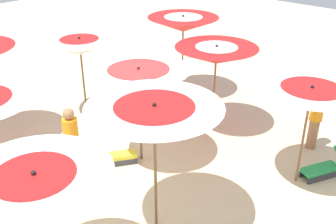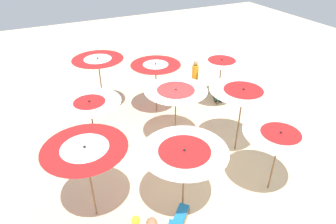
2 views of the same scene
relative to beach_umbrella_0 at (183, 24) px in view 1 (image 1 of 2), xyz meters
The scene contains 13 objects.
ground 4.50m from the beach_umbrella_0, 22.84° to the left, with size 37.12×37.12×0.04m, color beige.
beach_umbrella_0 is the anchor object (origin of this frame).
beach_umbrella_1 3.11m from the beach_umbrella_0, 20.26° to the right, with size 2.05×2.05×2.23m.
beach_umbrella_3 2.35m from the beach_umbrella_0, 61.06° to the left, with size 2.04×2.04×2.28m.
beach_umbrella_4 3.90m from the beach_umbrella_0, 26.99° to the left, with size 2.18×2.18×2.28m.
beach_umbrella_6 5.13m from the beach_umbrella_0, 69.35° to the left, with size 2.06×2.06×2.22m.
beach_umbrella_7 5.98m from the beach_umbrella_0, 36.45° to the left, with size 2.22×2.22×2.50m.
beach_umbrella_8 7.60m from the beach_umbrella_0, 25.91° to the left, with size 2.12×2.12×2.15m.
lounger_1 3.38m from the beach_umbrella_0, 12.54° to the right, with size 0.94×1.08×0.53m.
lounger_2 4.76m from the beach_umbrella_0, 18.96° to the left, with size 1.27×0.97×0.61m.
lounger_3 5.65m from the beach_umbrella_0, 76.31° to the left, with size 1.12×0.74×0.61m.
beachgoer_0 4.64m from the beach_umbrella_0, 85.73° to the left, with size 0.30×0.30×1.63m.
beachgoer_2 5.42m from the beach_umbrella_0, 16.18° to the left, with size 0.30×0.30×1.79m.
Camera 1 is at (5.17, 5.99, 5.19)m, focal length 42.75 mm.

